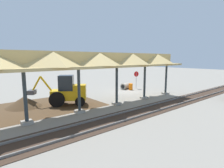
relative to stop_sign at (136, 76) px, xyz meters
The scene contains 9 objects.
ground_plane 3.33m from the stop_sign, 19.14° to the left, with size 120.00×120.00×0.00m, color gray.
dirt_work_zone 13.51m from the stop_sign, ahead, with size 9.49×7.00×0.01m, color #4C3823.
platform_canopy 13.21m from the stop_sign, 22.79° to the left, with size 25.01×3.20×4.90m.
rail_tracks 8.76m from the stop_sign, 72.02° to the left, with size 60.00×2.58×0.15m.
stop_sign is the anchor object (origin of this frame).
backhoe 11.93m from the stop_sign, 10.58° to the left, with size 4.99×3.88×2.82m.
dirt_mound 15.18m from the stop_sign, ahead, with size 6.34×6.34×1.87m, color #4C3823.
concrete_pipe 2.11m from the stop_sign, 25.38° to the right, with size 1.75×1.30×0.88m.
traffic_barrel 1.96m from the stop_sign, 10.99° to the left, with size 0.56×0.56×0.90m, color orange.
Camera 1 is at (15.90, 16.48, 4.38)m, focal length 28.00 mm.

